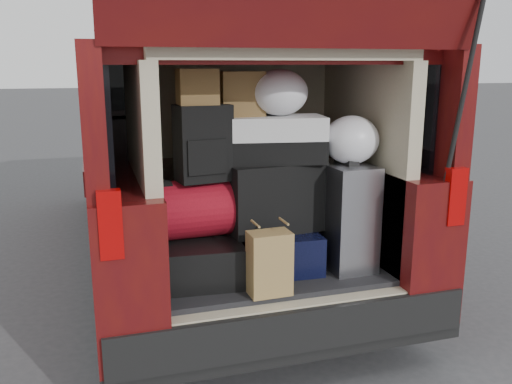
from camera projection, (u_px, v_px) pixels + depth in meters
ground at (275, 367)px, 3.08m from camera, size 80.00×80.00×0.00m
minivan at (204, 158)px, 4.60m from camera, size 1.90×5.35×2.77m
load_floor at (260, 303)px, 3.28m from camera, size 1.24×1.05×0.55m
black_hardshell at (202, 257)px, 2.96m from camera, size 0.43×0.57×0.22m
navy_hardshell at (277, 247)px, 3.11m from camera, size 0.44×0.52×0.22m
silver_roller at (344, 215)px, 3.07m from camera, size 0.26×0.40×0.59m
kraft_bag at (269, 263)px, 2.71m from camera, size 0.21×0.14×0.32m
red_duffel at (203, 208)px, 2.93m from camera, size 0.50×0.34×0.31m
black_soft_case at (272, 195)px, 3.05m from camera, size 0.57×0.38×0.39m
backpack at (203, 143)px, 2.82m from camera, size 0.30×0.21×0.40m
twotone_duffel at (273, 139)px, 2.98m from camera, size 0.60×0.38×0.25m
grocery_sack_lower at (197, 87)px, 2.75m from camera, size 0.20×0.16×0.18m
grocery_sack_upper at (239, 94)px, 2.93m from camera, size 0.25×0.21×0.24m
plastic_bag_center at (280, 93)px, 2.94m from camera, size 0.32×0.30×0.25m
plastic_bag_right at (351, 140)px, 2.97m from camera, size 0.34×0.32×0.27m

